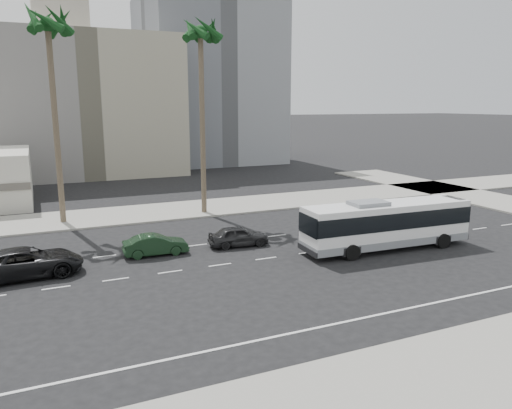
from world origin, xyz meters
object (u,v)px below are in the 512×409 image
car_b (155,245)px  palm_near (200,36)px  car_a (238,236)px  city_bus (387,223)px  car_c (26,263)px  palm_mid (48,29)px

car_b → palm_near: (6.51, 10.05, 14.00)m
car_a → palm_near: palm_near is taller
city_bus → car_a: bearing=154.3°
car_a → car_b: 5.51m
car_b → car_c: car_c is taller
city_bus → palm_mid: (-18.85, 16.06, 12.98)m
car_b → palm_mid: size_ratio=0.24×
palm_near → car_c: bearing=-141.2°
car_b → palm_mid: palm_mid is taller
palm_near → car_b: bearing=-122.9°
car_b → car_c: size_ratio=0.68×
city_bus → palm_mid: 27.96m
car_c → palm_mid: bearing=-15.1°
city_bus → car_c: 21.72m
car_b → palm_near: bearing=-30.4°
city_bus → car_a: size_ratio=2.89×
city_bus → palm_near: bearing=119.3°
city_bus → palm_mid: bearing=142.2°
palm_near → palm_mid: size_ratio=0.99×
car_c → car_a: bearing=-89.9°
car_c → palm_mid: (2.52, 12.28, 13.89)m
city_bus → palm_mid: palm_mid is taller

